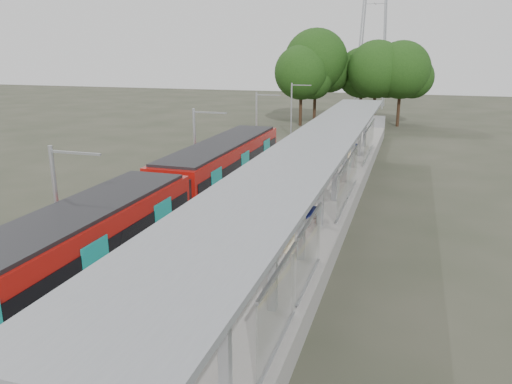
% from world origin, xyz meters
% --- Properties ---
extents(trackbed, '(3.00, 70.00, 0.24)m').
position_xyz_m(trackbed, '(-4.50, 20.00, 0.12)').
color(trackbed, '#59544C').
rests_on(trackbed, ground).
extents(platform, '(6.00, 50.00, 1.00)m').
position_xyz_m(platform, '(0.00, 20.00, 0.50)').
color(platform, gray).
rests_on(platform, ground).
extents(tactile_strip, '(0.60, 50.00, 0.02)m').
position_xyz_m(tactile_strip, '(-2.55, 20.00, 1.01)').
color(tactile_strip, yellow).
rests_on(tactile_strip, platform).
extents(end_fence, '(6.00, 0.10, 1.20)m').
position_xyz_m(end_fence, '(0.00, 44.95, 1.60)').
color(end_fence, '#9EA0A5').
rests_on(end_fence, platform).
extents(train, '(2.74, 27.60, 3.62)m').
position_xyz_m(train, '(-4.50, 11.68, 2.05)').
color(train, black).
rests_on(train, ground).
extents(canopy, '(3.27, 38.00, 3.66)m').
position_xyz_m(canopy, '(1.61, 16.19, 4.20)').
color(canopy, '#9EA0A5').
rests_on(canopy, platform).
extents(tree_cluster, '(17.35, 11.10, 11.13)m').
position_xyz_m(tree_cluster, '(-1.93, 53.08, 6.59)').
color(tree_cluster, '#382316').
rests_on(tree_cluster, ground).
extents(catenary_masts, '(2.08, 48.16, 5.40)m').
position_xyz_m(catenary_masts, '(-6.22, 19.00, 2.91)').
color(catenary_masts, '#9EA0A5').
rests_on(catenary_masts, ground).
extents(bench_mid, '(0.85, 1.77, 1.16)m').
position_xyz_m(bench_mid, '(1.36, 14.13, 1.61)').
color(bench_mid, '#0F154F').
rests_on(bench_mid, platform).
extents(bench_far, '(0.63, 1.72, 1.15)m').
position_xyz_m(bench_far, '(1.61, 31.22, 1.61)').
color(bench_far, '#0F154F').
rests_on(bench_far, platform).
extents(info_pillar_near, '(0.43, 0.43, 1.91)m').
position_xyz_m(info_pillar_near, '(1.43, 10.48, 1.83)').
color(info_pillar_near, beige).
rests_on(info_pillar_near, platform).
extents(info_pillar_far, '(0.45, 0.45, 1.98)m').
position_xyz_m(info_pillar_far, '(1.54, 28.21, 1.86)').
color(info_pillar_far, beige).
rests_on(info_pillar_far, platform).
extents(litter_bin, '(0.54, 0.54, 0.85)m').
position_xyz_m(litter_bin, '(0.89, 18.23, 1.42)').
color(litter_bin, '#9EA0A5').
rests_on(litter_bin, platform).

